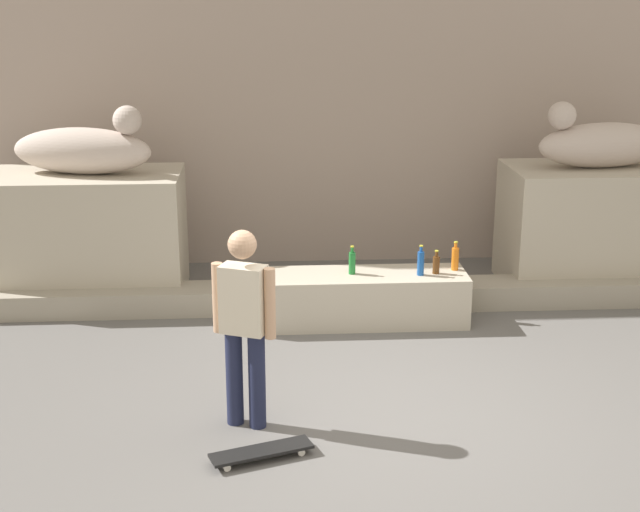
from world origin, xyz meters
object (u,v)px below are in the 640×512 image
(statue_reclining_right, at_px, (601,143))
(bottle_orange, at_px, (455,258))
(statue_reclining_left, at_px, (85,149))
(skater, at_px, (244,320))
(bottle_green, at_px, (352,262))
(bottle_brown, at_px, (436,264))
(bottle_blue, at_px, (421,263))
(skateboard, at_px, (262,451))

(statue_reclining_right, height_order, bottle_orange, statue_reclining_right)
(statue_reclining_left, distance_m, skater, 3.92)
(bottle_green, bearing_deg, statue_reclining_right, 19.75)
(statue_reclining_right, relative_size, bottle_orange, 5.26)
(statue_reclining_left, bearing_deg, skater, -49.33)
(statue_reclining_right, xyz_separation_m, bottle_brown, (-2.10, -1.12, -1.08))
(statue_reclining_left, height_order, bottle_orange, statue_reclining_left)
(statue_reclining_left, xyz_separation_m, skater, (1.81, -3.38, -0.80))
(skater, bearing_deg, bottle_orange, 69.36)
(bottle_orange, bearing_deg, bottle_brown, -153.45)
(bottle_brown, distance_m, bottle_green, 0.89)
(skater, distance_m, bottle_green, 2.57)
(bottle_orange, bearing_deg, statue_reclining_right, 28.25)
(bottle_orange, xyz_separation_m, bottle_brown, (-0.23, -0.11, -0.03))
(bottle_orange, bearing_deg, skater, -132.90)
(bottle_blue, relative_size, bottle_green, 1.06)
(skateboard, xyz_separation_m, bottle_orange, (2.09, 2.96, 0.61))
(skater, xyz_separation_m, bottle_blue, (1.81, 2.22, -0.24))
(skater, distance_m, bottle_brown, 3.02)
(statue_reclining_left, relative_size, bottle_blue, 5.15)
(bottle_blue, bearing_deg, bottle_green, 173.08)
(statue_reclining_right, relative_size, bottle_blue, 5.07)
(bottle_orange, relative_size, bottle_brown, 1.23)
(skateboard, xyz_separation_m, bottle_blue, (1.69, 2.80, 0.62))
(skateboard, height_order, bottle_blue, bottle_blue)
(skater, height_order, skateboard, skater)
(skateboard, height_order, bottle_orange, bottle_orange)
(bottle_orange, distance_m, bottle_brown, 0.25)
(bottle_blue, bearing_deg, statue_reclining_left, 162.29)
(skateboard, height_order, bottle_green, bottle_green)
(statue_reclining_right, height_order, skateboard, statue_reclining_right)
(skateboard, relative_size, bottle_green, 2.67)
(bottle_brown, height_order, bottle_green, bottle_green)
(statue_reclining_left, bearing_deg, bottle_blue, -5.20)
(bottle_brown, bearing_deg, bottle_blue, -166.47)
(skater, xyz_separation_m, bottle_brown, (1.98, 2.27, -0.27))
(statue_reclining_left, relative_size, bottle_green, 5.46)
(statue_reclining_left, bearing_deg, bottle_brown, -3.86)
(statue_reclining_right, height_order, bottle_blue, statue_reclining_right)
(statue_reclining_left, distance_m, bottle_blue, 3.94)
(statue_reclining_left, relative_size, bottle_orange, 5.33)
(bottle_brown, bearing_deg, bottle_green, 177.08)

